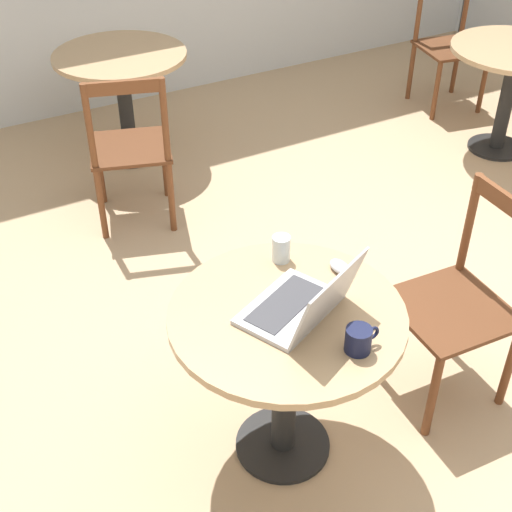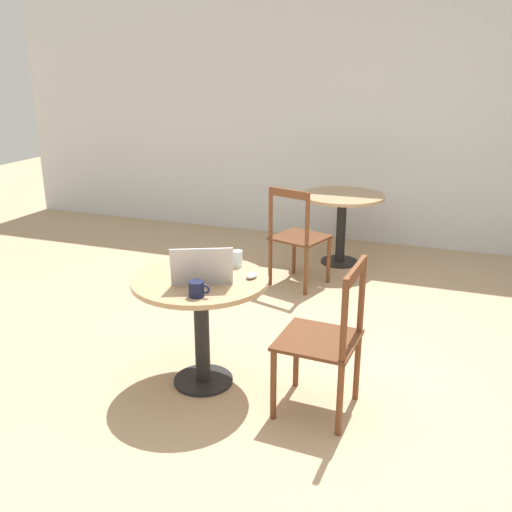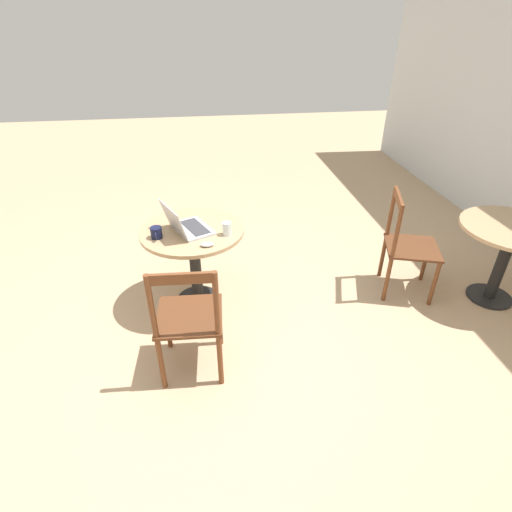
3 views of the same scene
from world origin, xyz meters
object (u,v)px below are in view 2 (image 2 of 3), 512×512
(mug, at_px, (197,289))
(chair_far_front, at_px, (297,238))
(cafe_table_far, at_px, (342,209))
(mouse, at_px, (252,275))
(chair_near_right, at_px, (326,340))
(cafe_table_near, at_px, (201,301))
(laptop, at_px, (202,273))
(drinking_glass, at_px, (237,259))

(mug, bearing_deg, chair_far_front, 90.45)
(cafe_table_far, bearing_deg, mouse, -90.93)
(chair_near_right, xyz_separation_m, mug, (-0.68, -0.22, 0.30))
(cafe_table_near, distance_m, cafe_table_far, 2.59)
(cafe_table_near, height_order, mouse, mouse)
(mouse, bearing_deg, chair_far_front, 96.67)
(laptop, height_order, mug, laptop)
(chair_far_front, relative_size, mug, 7.41)
(chair_near_right, height_order, mouse, chair_near_right)
(cafe_table_far, height_order, chair_near_right, chair_near_right)
(cafe_table_far, relative_size, chair_near_right, 0.90)
(chair_near_right, xyz_separation_m, chair_far_front, (-0.70, 1.86, 0.00))
(cafe_table_far, height_order, mug, mug)
(cafe_table_far, relative_size, drinking_glass, 7.99)
(chair_near_right, distance_m, drinking_glass, 0.79)
(laptop, relative_size, mug, 3.65)
(cafe_table_near, bearing_deg, chair_far_front, 87.14)
(drinking_glass, bearing_deg, mouse, -45.41)
(cafe_table_near, relative_size, cafe_table_far, 1.00)
(chair_near_right, height_order, mug, chair_near_right)
(cafe_table_far, xyz_separation_m, mouse, (-0.04, -2.46, 0.17))
(cafe_table_near, distance_m, chair_near_right, 0.80)
(laptop, height_order, drinking_glass, laptop)
(laptop, distance_m, mug, 0.24)
(cafe_table_far, height_order, chair_far_front, chair_far_front)
(mug, relative_size, drinking_glass, 1.19)
(chair_near_right, relative_size, laptop, 2.03)
(laptop, bearing_deg, chair_near_right, -0.66)
(chair_far_front, height_order, laptop, laptop)
(cafe_table_far, relative_size, chair_far_front, 0.90)
(chair_far_front, xyz_separation_m, laptop, (-0.06, -1.85, 0.30))
(chair_near_right, bearing_deg, mouse, 162.76)
(cafe_table_near, height_order, laptop, laptop)
(chair_far_front, relative_size, mouse, 9.17)
(cafe_table_far, xyz_separation_m, drinking_glass, (-0.20, -2.30, 0.20))
(cafe_table_far, bearing_deg, cafe_table_near, -97.32)
(cafe_table_far, xyz_separation_m, mug, (-0.22, -2.83, 0.19))
(cafe_table_near, bearing_deg, drinking_glass, 63.78)
(mouse, bearing_deg, laptop, -150.26)
(chair_far_front, xyz_separation_m, mouse, (0.20, -1.71, 0.27))
(mouse, xyz_separation_m, mug, (-0.18, -0.37, 0.03))
(chair_far_front, xyz_separation_m, mug, (0.02, -2.08, 0.30))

